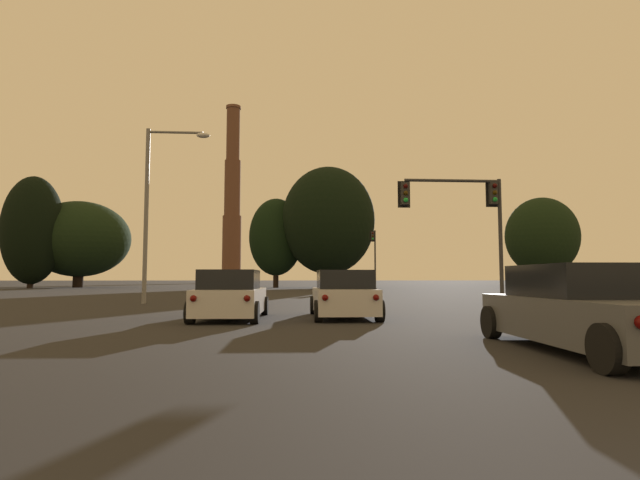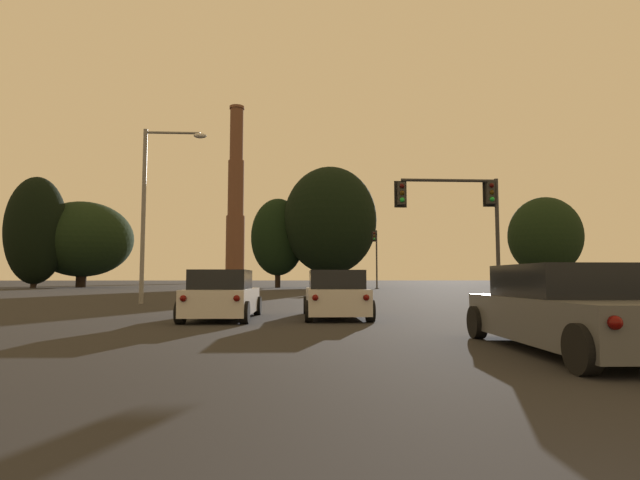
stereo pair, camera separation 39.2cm
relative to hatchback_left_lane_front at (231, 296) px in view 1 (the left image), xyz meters
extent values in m
cube|color=silver|center=(0.00, 0.10, -0.14)|extent=(1.86, 4.06, 0.72)
cube|color=black|center=(-0.01, -0.30, 0.50)|extent=(1.63, 1.95, 0.55)
cylinder|color=black|center=(-0.78, 1.75, -0.36)|extent=(0.24, 0.61, 0.60)
cylinder|color=black|center=(0.90, 1.69, -0.36)|extent=(0.24, 0.61, 0.60)
cylinder|color=black|center=(-0.89, -1.50, -0.36)|extent=(0.24, 0.61, 0.60)
cylinder|color=black|center=(0.79, -1.56, -0.36)|extent=(0.24, 0.61, 0.60)
sphere|color=#500705|center=(-0.75, -1.90, 0.02)|extent=(0.17, 0.17, 0.17)
sphere|color=#500705|center=(0.61, -1.95, 0.02)|extent=(0.17, 0.17, 0.17)
cube|color=silver|center=(3.35, 0.43, -0.14)|extent=(1.77, 4.02, 0.72)
cube|color=black|center=(3.34, 0.03, 0.50)|extent=(1.58, 1.92, 0.55)
cylinder|color=black|center=(2.53, 2.06, -0.36)|extent=(0.23, 0.60, 0.60)
cylinder|color=black|center=(4.21, 2.04, -0.36)|extent=(0.23, 0.60, 0.60)
cylinder|color=black|center=(2.49, -1.19, -0.36)|extent=(0.23, 0.60, 0.60)
cylinder|color=black|center=(4.17, -1.21, -0.36)|extent=(0.23, 0.60, 0.60)
sphere|color=#500705|center=(2.64, -1.58, 0.02)|extent=(0.17, 0.17, 0.17)
sphere|color=#500705|center=(4.00, -1.60, 0.02)|extent=(0.17, 0.17, 0.17)
cube|color=#4C4F54|center=(6.54, -6.93, -0.14)|extent=(1.93, 4.65, 0.70)
cube|color=black|center=(6.55, -6.70, 0.49)|extent=(1.68, 2.25, 0.55)
cylinder|color=black|center=(5.71, -5.01, -0.34)|extent=(0.24, 0.65, 0.64)
cylinder|color=black|center=(7.47, -5.06, -0.34)|extent=(0.24, 0.65, 0.64)
cylinder|color=black|center=(5.61, -8.81, -0.34)|extent=(0.24, 0.65, 0.64)
cylinder|color=#2D2D30|center=(11.55, 7.67, 2.26)|extent=(0.18, 0.18, 5.84)
cylinder|color=black|center=(11.55, 7.67, -0.61)|extent=(0.40, 0.40, 0.10)
cube|color=#282828|center=(11.26, 7.67, 4.51)|extent=(0.34, 0.34, 1.04)
cube|color=black|center=(11.26, 7.85, 4.51)|extent=(0.58, 0.03, 1.25)
sphere|color=#320504|center=(11.26, 7.48, 4.83)|extent=(0.22, 0.22, 0.22)
sphere|color=#352604|center=(11.26, 7.48, 4.51)|extent=(0.22, 0.22, 0.22)
sphere|color=green|center=(11.26, 7.48, 4.18)|extent=(0.22, 0.22, 0.22)
cylinder|color=#2D2D30|center=(9.30, 7.67, 5.08)|extent=(4.49, 0.14, 0.14)
sphere|color=#2D2D30|center=(11.55, 7.67, 5.08)|extent=(0.18, 0.18, 0.18)
cube|color=#282828|center=(7.05, 7.67, 4.44)|extent=(0.34, 0.34, 1.04)
cube|color=black|center=(7.05, 7.85, 4.44)|extent=(0.58, 0.03, 1.25)
sphere|color=#320504|center=(7.05, 7.48, 4.76)|extent=(0.22, 0.22, 0.22)
sphere|color=#352604|center=(7.05, 7.48, 4.44)|extent=(0.22, 0.22, 0.22)
sphere|color=green|center=(7.05, 7.48, 4.11)|extent=(0.22, 0.22, 0.22)
cylinder|color=#2D2D30|center=(11.78, 42.07, 2.71)|extent=(0.18, 0.18, 6.75)
cylinder|color=black|center=(11.78, 42.07, -0.61)|extent=(0.40, 0.40, 0.10)
cube|color=#282828|center=(11.49, 42.07, 5.41)|extent=(0.34, 0.34, 1.04)
cube|color=black|center=(11.49, 42.25, 5.41)|extent=(0.58, 0.03, 1.25)
sphere|color=#320504|center=(11.49, 41.88, 5.73)|extent=(0.22, 0.22, 0.22)
sphere|color=#352604|center=(11.49, 41.88, 5.41)|extent=(0.22, 0.22, 0.22)
sphere|color=green|center=(11.49, 41.88, 5.09)|extent=(0.22, 0.22, 0.22)
cylinder|color=slate|center=(-5.08, 9.23, 3.53)|extent=(0.20, 0.20, 8.40)
cylinder|color=slate|center=(-3.77, 9.23, 7.58)|extent=(2.61, 0.12, 0.12)
sphere|color=slate|center=(-5.08, 9.23, 7.58)|extent=(0.20, 0.20, 0.20)
ellipsoid|color=silver|center=(-2.47, 9.23, 7.46)|extent=(0.64, 0.36, 0.26)
cylinder|color=#523427|center=(-12.97, 117.71, 0.76)|extent=(7.87, 7.87, 2.85)
cylinder|color=brown|center=(-12.97, 117.71, 9.64)|extent=(4.92, 4.92, 14.90)
cylinder|color=brown|center=(-12.97, 117.71, 24.54)|extent=(4.23, 4.23, 14.90)
cylinder|color=brown|center=(-12.97, 117.71, 39.45)|extent=(3.54, 3.54, 14.90)
cylinder|color=brown|center=(-12.97, 117.71, 46.55)|extent=(3.97, 3.97, 0.70)
cylinder|color=black|center=(38.13, 54.08, 0.84)|extent=(1.03, 1.03, 3.01)
ellipsoid|color=black|center=(38.13, 54.08, 6.55)|extent=(10.29, 9.26, 11.20)
cylinder|color=black|center=(-26.10, 53.61, 0.67)|extent=(1.31, 1.31, 2.68)
ellipsoid|color=black|center=(-26.10, 53.61, 5.80)|extent=(13.14, 11.83, 10.10)
cylinder|color=black|center=(6.90, 48.37, 1.06)|extent=(1.19, 1.19, 3.44)
ellipsoid|color=black|center=(6.90, 48.37, 7.95)|extent=(11.87, 10.68, 13.79)
cylinder|color=black|center=(0.21, 50.09, 0.74)|extent=(0.70, 0.70, 2.82)
ellipsoid|color=black|center=(0.21, 50.09, 5.93)|extent=(7.01, 6.31, 10.06)
cylinder|color=black|center=(-30.14, 49.41, 0.41)|extent=(0.73, 0.73, 2.16)
ellipsoid|color=black|center=(-30.14, 49.41, 6.58)|extent=(7.34, 6.61, 13.57)
camera|label=1|loc=(1.62, -14.82, 0.53)|focal=28.00mm
camera|label=2|loc=(2.02, -14.85, 0.53)|focal=28.00mm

